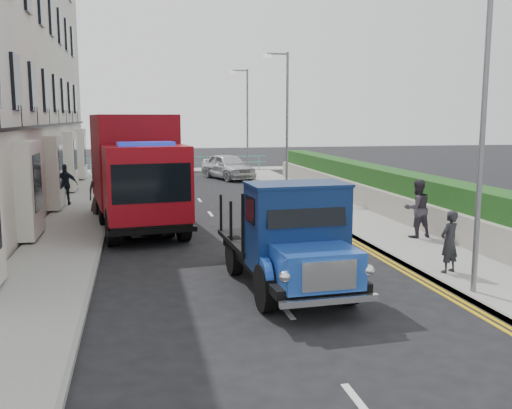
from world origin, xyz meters
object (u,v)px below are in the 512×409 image
(lamp_far, at_px, (246,116))
(parked_car_front, at_px, (144,211))
(lamp_near, at_px, (478,114))
(red_lorry, at_px, (135,167))
(bedford_lorry, at_px, (294,245))
(pedestrian_east_near, at_px, (449,242))
(lamp_mid, at_px, (285,116))

(lamp_far, distance_m, parked_car_front, 18.64)
(lamp_near, xyz_separation_m, red_lorry, (-7.16, 10.00, -1.85))
(bedford_lorry, bearing_deg, parked_car_front, 108.25)
(lamp_near, relative_size, red_lorry, 0.88)
(pedestrian_east_near, bearing_deg, lamp_near, 50.90)
(red_lorry, height_order, pedestrian_east_near, red_lorry)
(red_lorry, bearing_deg, bedford_lorry, -76.32)
(red_lorry, distance_m, pedestrian_east_near, 11.42)
(lamp_mid, distance_m, bedford_lorry, 15.81)
(bedford_lorry, bearing_deg, red_lorry, 107.63)
(lamp_far, relative_size, parked_car_front, 1.72)
(red_lorry, distance_m, parked_car_front, 1.78)
(lamp_mid, relative_size, pedestrian_east_near, 4.50)
(lamp_near, height_order, parked_car_front, lamp_near)
(lamp_near, height_order, red_lorry, lamp_near)
(lamp_near, relative_size, pedestrian_east_near, 4.50)
(lamp_near, relative_size, bedford_lorry, 1.30)
(lamp_mid, xyz_separation_m, bedford_lorry, (-3.75, -15.09, -2.85))
(lamp_near, distance_m, parked_car_front, 11.80)
(red_lorry, bearing_deg, lamp_far, 59.02)
(bedford_lorry, relative_size, red_lorry, 0.68)
(lamp_far, bearing_deg, red_lorry, -114.10)
(lamp_far, relative_size, red_lorry, 0.88)
(pedestrian_east_near, bearing_deg, lamp_far, -113.57)
(lamp_near, bearing_deg, lamp_far, 90.00)
(bedford_lorry, height_order, pedestrian_east_near, bedford_lorry)
(red_lorry, bearing_deg, lamp_near, -61.27)
(red_lorry, height_order, parked_car_front, red_lorry)
(lamp_mid, height_order, lamp_far, same)
(lamp_mid, bearing_deg, lamp_near, -90.00)
(lamp_near, distance_m, lamp_mid, 16.00)
(parked_car_front, height_order, pedestrian_east_near, pedestrian_east_near)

